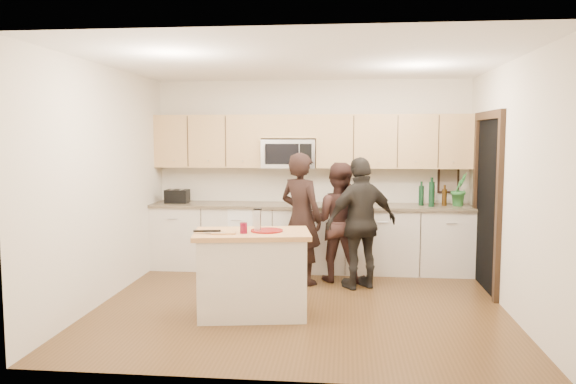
# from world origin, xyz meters

# --- Properties ---
(floor) EXTENTS (4.50, 4.50, 0.00)m
(floor) POSITION_xyz_m (0.00, 0.00, 0.00)
(floor) COLOR #53371C
(floor) RESTS_ON ground
(room_shell) EXTENTS (4.52, 4.02, 2.71)m
(room_shell) POSITION_xyz_m (0.00, 0.00, 1.73)
(room_shell) COLOR beige
(room_shell) RESTS_ON ground
(back_cabinetry) EXTENTS (4.50, 0.66, 0.94)m
(back_cabinetry) POSITION_xyz_m (0.00, 1.69, 0.47)
(back_cabinetry) COLOR beige
(back_cabinetry) RESTS_ON ground
(upper_cabinetry) EXTENTS (4.50, 0.33, 0.75)m
(upper_cabinetry) POSITION_xyz_m (0.03, 1.83, 1.84)
(upper_cabinetry) COLOR tan
(upper_cabinetry) RESTS_ON ground
(microwave) EXTENTS (0.76, 0.41, 0.40)m
(microwave) POSITION_xyz_m (-0.31, 1.80, 1.65)
(microwave) COLOR silver
(microwave) RESTS_ON ground
(doorway) EXTENTS (0.06, 1.25, 2.20)m
(doorway) POSITION_xyz_m (2.23, 0.90, 1.16)
(doorway) COLOR black
(doorway) RESTS_ON ground
(framed_picture) EXTENTS (0.30, 0.03, 0.38)m
(framed_picture) POSITION_xyz_m (1.95, 1.98, 1.28)
(framed_picture) COLOR black
(framed_picture) RESTS_ON ground
(dish_towel) EXTENTS (0.34, 0.60, 0.48)m
(dish_towel) POSITION_xyz_m (-0.95, 1.50, 0.80)
(dish_towel) COLOR white
(dish_towel) RESTS_ON ground
(island) EXTENTS (1.30, 0.88, 0.90)m
(island) POSITION_xyz_m (-0.48, -0.43, 0.45)
(island) COLOR beige
(island) RESTS_ON ground
(red_plate) EXTENTS (0.34, 0.34, 0.02)m
(red_plate) POSITION_xyz_m (-0.32, -0.39, 0.91)
(red_plate) COLOR maroon
(red_plate) RESTS_ON island
(box_grater) EXTENTS (0.08, 0.07, 0.23)m
(box_grater) POSITION_xyz_m (-0.42, -0.41, 1.03)
(box_grater) COLOR silver
(box_grater) RESTS_ON red_plate
(drink_glass) EXTENTS (0.08, 0.08, 0.11)m
(drink_glass) POSITION_xyz_m (-0.54, -0.55, 0.96)
(drink_glass) COLOR maroon
(drink_glass) RESTS_ON island
(cutting_board) EXTENTS (0.27, 0.22, 0.02)m
(cutting_board) POSITION_xyz_m (-0.74, -0.57, 0.91)
(cutting_board) COLOR tan
(cutting_board) RESTS_ON island
(tongs) EXTENTS (0.28, 0.08, 0.02)m
(tongs) POSITION_xyz_m (-0.92, -0.58, 0.93)
(tongs) COLOR black
(tongs) RESTS_ON cutting_board
(knife) EXTENTS (0.22, 0.05, 0.01)m
(knife) POSITION_xyz_m (-0.83, -0.63, 0.92)
(knife) COLOR silver
(knife) RESTS_ON cutting_board
(toaster) EXTENTS (0.32, 0.24, 0.20)m
(toaster) POSITION_xyz_m (-1.92, 1.67, 1.04)
(toaster) COLOR black
(toaster) RESTS_ON back_cabinetry
(bottle_cluster) EXTENTS (0.38, 0.28, 0.40)m
(bottle_cluster) POSITION_xyz_m (1.68, 1.68, 1.12)
(bottle_cluster) COLOR black
(bottle_cluster) RESTS_ON back_cabinetry
(orchid) EXTENTS (0.32, 0.33, 0.46)m
(orchid) POSITION_xyz_m (2.05, 1.72, 1.17)
(orchid) COLOR #327D37
(orchid) RESTS_ON back_cabinetry
(woman_left) EXTENTS (0.74, 0.67, 1.69)m
(woman_left) POSITION_xyz_m (-0.07, 0.95, 0.85)
(woman_left) COLOR black
(woman_left) RESTS_ON ground
(woman_center) EXTENTS (0.83, 0.69, 1.56)m
(woman_center) POSITION_xyz_m (0.40, 1.13, 0.78)
(woman_center) COLOR #341E1A
(woman_center) RESTS_ON ground
(woman_right) EXTENTS (1.04, 0.81, 1.64)m
(woman_right) POSITION_xyz_m (0.70, 0.79, 0.82)
(woman_right) COLOR black
(woman_right) RESTS_ON ground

